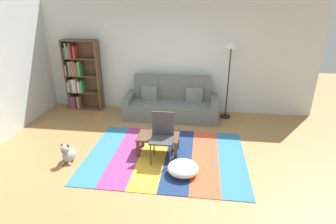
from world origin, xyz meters
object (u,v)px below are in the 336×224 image
object	(u,v)px
couch	(171,104)
standing_lamp	(231,55)
folding_chair	(162,133)
coffee_table	(158,139)
dog	(68,154)
bookshelf	(79,76)
pouf	(183,168)
tv_remote	(163,136)

from	to	relation	value
couch	standing_lamp	bearing A→B (deg)	6.38
folding_chair	coffee_table	bearing A→B (deg)	147.98
dog	standing_lamp	world-z (taller)	standing_lamp
couch	standing_lamp	xyz separation A→B (m)	(1.34, 0.15, 1.21)
dog	standing_lamp	distance (m)	4.04
bookshelf	dog	world-z (taller)	bookshelf
bookshelf	pouf	xyz separation A→B (m)	(2.92, -2.65, -0.77)
coffee_table	pouf	bearing A→B (deg)	-50.68
pouf	folding_chair	bearing A→B (deg)	133.35
bookshelf	dog	distance (m)	2.77
couch	bookshelf	xyz separation A→B (m)	(-2.44, 0.28, 0.55)
pouf	folding_chair	world-z (taller)	folding_chair
tv_remote	folding_chair	size ratio (longest dim) A/B	0.17
coffee_table	pouf	xyz separation A→B (m)	(0.52, -0.63, -0.18)
couch	standing_lamp	world-z (taller)	standing_lamp
coffee_table	folding_chair	world-z (taller)	folding_chair
pouf	folding_chair	size ratio (longest dim) A/B	0.58
couch	coffee_table	world-z (taller)	couch
dog	tv_remote	size ratio (longest dim) A/B	2.65
coffee_table	tv_remote	size ratio (longest dim) A/B	5.16
dog	standing_lamp	bearing A→B (deg)	39.20
dog	bookshelf	bearing A→B (deg)	108.41
bookshelf	standing_lamp	xyz separation A→B (m)	(3.79, -0.13, 0.65)
folding_chair	dog	bearing A→B (deg)	-139.85
pouf	dog	bearing A→B (deg)	176.66
folding_chair	bookshelf	bearing A→B (deg)	167.99
standing_lamp	folding_chair	bearing A→B (deg)	-121.48
couch	coffee_table	xyz separation A→B (m)	(-0.04, -1.74, -0.04)
standing_lamp	coffee_table	bearing A→B (deg)	-126.24
couch	dog	xyz separation A→B (m)	(-1.60, -2.25, -0.18)
coffee_table	folding_chair	distance (m)	0.32
couch	folding_chair	bearing A→B (deg)	-88.03
coffee_table	standing_lamp	size ratio (longest dim) A/B	0.42
tv_remote	standing_lamp	bearing A→B (deg)	46.60
standing_lamp	couch	bearing A→B (deg)	-173.62
bookshelf	folding_chair	size ratio (longest dim) A/B	2.01
bookshelf	pouf	bearing A→B (deg)	-42.25
couch	bookshelf	world-z (taller)	bookshelf
standing_lamp	folding_chair	size ratio (longest dim) A/B	2.05
standing_lamp	tv_remote	bearing A→B (deg)	-124.53
pouf	couch	bearing A→B (deg)	101.39
dog	tv_remote	xyz separation A→B (m)	(1.64, 0.51, 0.21)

